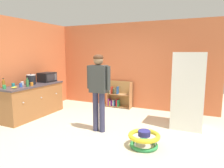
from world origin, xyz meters
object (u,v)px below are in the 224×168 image
object	(u,v)px
green_glass_bottle	(27,83)
amber_bottle	(4,84)
kitchen_counter	(33,100)
refrigerator	(189,90)
baby_walker	(144,139)
orange_cup	(32,84)
bookshelf	(118,96)
microwave	(47,77)
white_cup	(22,83)
green_cup	(4,87)
banana_bunch	(15,87)
blue_cup	(21,85)
crock_pot	(31,79)
standing_person	(99,86)
teal_cup	(13,85)

from	to	relation	value
green_glass_bottle	amber_bottle	distance (m)	0.54
kitchen_counter	refrigerator	size ratio (longest dim) A/B	1.05
baby_walker	orange_cup	world-z (taller)	orange_cup
bookshelf	microwave	bearing A→B (deg)	-143.80
white_cup	baby_walker	bearing A→B (deg)	-6.19
green_cup	baby_walker	bearing A→B (deg)	3.65
white_cup	refrigerator	bearing A→B (deg)	14.62
banana_bunch	amber_bottle	xyz separation A→B (m)	(-0.33, -0.04, 0.07)
banana_bunch	orange_cup	distance (m)	0.49
banana_bunch	green_cup	xyz separation A→B (m)	(-0.20, -0.13, 0.02)
orange_cup	white_cup	size ratio (longest dim) A/B	1.00
bookshelf	blue_cup	bearing A→B (deg)	-126.83
green_glass_bottle	microwave	bearing A→B (deg)	99.51
bookshelf	crock_pot	world-z (taller)	crock_pot
refrigerator	microwave	bearing A→B (deg)	-175.61
amber_bottle	orange_cup	size ratio (longest dim) A/B	2.59
amber_bottle	green_cup	xyz separation A→B (m)	(0.13, -0.09, -0.05)
standing_person	green_cup	size ratio (longest dim) A/B	18.21
microwave	banana_bunch	size ratio (longest dim) A/B	3.08
baby_walker	banana_bunch	xyz separation A→B (m)	(-3.24, -0.09, 0.77)
standing_person	green_cup	xyz separation A→B (m)	(-2.29, -0.56, -0.10)
baby_walker	standing_person	bearing A→B (deg)	163.39
microwave	green_cup	xyz separation A→B (m)	(-0.10, -1.38, -0.09)
baby_walker	banana_bunch	size ratio (longest dim) A/B	3.87
kitchen_counter	white_cup	size ratio (longest dim) A/B	19.74
amber_bottle	teal_cup	bearing A→B (deg)	68.72
blue_cup	banana_bunch	bearing A→B (deg)	-76.38
orange_cup	bookshelf	bearing A→B (deg)	51.85
kitchen_counter	microwave	bearing A→B (deg)	89.02
amber_bottle	orange_cup	xyz separation A→B (m)	(0.38, 0.53, -0.05)
kitchen_counter	banana_bunch	size ratio (longest dim) A/B	12.03
bookshelf	amber_bottle	size ratio (longest dim) A/B	3.46
refrigerator	white_cup	world-z (taller)	refrigerator
kitchen_counter	microwave	size ratio (longest dim) A/B	3.91
refrigerator	bookshelf	size ratio (longest dim) A/B	2.09
refrigerator	microwave	world-z (taller)	refrigerator
amber_bottle	green_cup	world-z (taller)	amber_bottle
bookshelf	baby_walker	world-z (taller)	bookshelf
kitchen_counter	amber_bottle	size ratio (longest dim) A/B	7.62
orange_cup	crock_pot	bearing A→B (deg)	137.49
baby_walker	blue_cup	xyz separation A→B (m)	(-3.29, 0.14, 0.79)
crock_pot	blue_cup	xyz separation A→B (m)	(0.10, -0.44, -0.09)
banana_bunch	green_glass_bottle	size ratio (longest dim) A/B	0.63
crock_pot	blue_cup	size ratio (longest dim) A/B	3.15
crock_pot	banana_bunch	bearing A→B (deg)	-77.27
bookshelf	white_cup	xyz separation A→B (m)	(-1.95, -2.08, 0.59)
orange_cup	blue_cup	world-z (taller)	same
bookshelf	crock_pot	distance (m)	2.70
teal_cup	amber_bottle	bearing A→B (deg)	-111.28
crock_pot	green_cup	world-z (taller)	crock_pot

